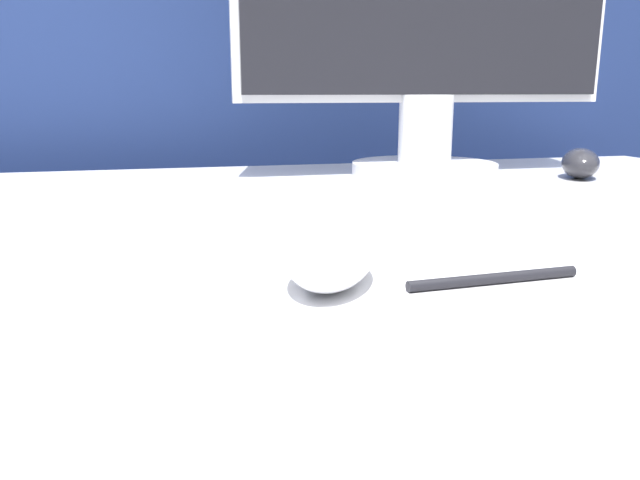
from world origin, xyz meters
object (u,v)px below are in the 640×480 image
at_px(monitor, 429,22).
at_px(computer_mouse_far, 580,163).
at_px(keyboard, 211,214).
at_px(computer_mouse_near, 331,254).

height_order(monitor, computer_mouse_far, monitor).
relative_size(keyboard, monitor, 0.74).
relative_size(computer_mouse_near, monitor, 0.21).
height_order(keyboard, monitor, monitor).
bearing_deg(keyboard, computer_mouse_near, -80.47).
xyz_separation_m(computer_mouse_near, monitor, (0.29, 0.54, 0.21)).
distance_m(keyboard, computer_mouse_far, 0.62).
distance_m(computer_mouse_near, computer_mouse_far, 0.68).
xyz_separation_m(computer_mouse_near, computer_mouse_far, (0.51, 0.44, 0.00)).
xyz_separation_m(monitor, computer_mouse_far, (0.22, -0.10, -0.21)).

